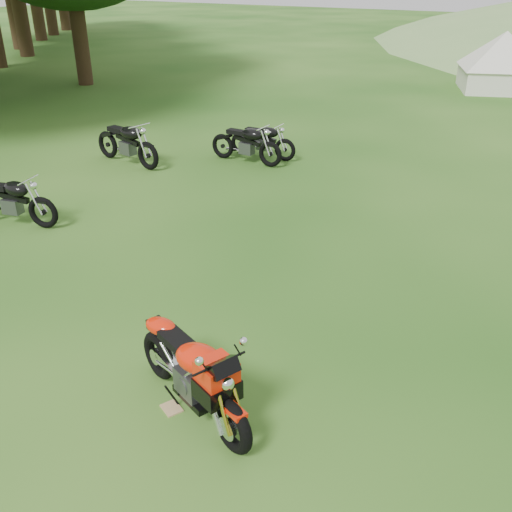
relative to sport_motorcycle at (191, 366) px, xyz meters
The scene contains 9 objects.
ground 1.51m from the sport_motorcycle, 116.04° to the left, with size 120.00×120.00×0.00m, color #15470F.
treeline 26.27m from the sport_motorcycle, 141.73° to the left, with size 28.00×32.00×14.00m, color black, non-canonical shape.
sport_motorcycle is the anchor object (origin of this frame).
plywood_board 0.58m from the sport_motorcycle, 146.99° to the right, with size 0.21×0.17×0.02m, color tan.
vintage_moto_a 5.92m from the sport_motorcycle, 159.35° to the left, with size 1.76×0.41×0.93m, color black, non-canonical shape.
vintage_moto_b 8.47m from the sport_motorcycle, 137.60° to the left, with size 1.97×0.46×1.03m, color black, non-canonical shape.
vintage_moto_c 8.25m from the sport_motorcycle, 119.09° to the left, with size 1.79×0.41×0.94m, color black, non-canonical shape.
vintage_moto_d 8.67m from the sport_motorcycle, 116.68° to the left, with size 1.64×0.38×0.86m, color black, non-canonical shape.
tent_left 19.44m from the sport_motorcycle, 92.67° to the left, with size 2.60×2.60×2.26m, color silver, non-canonical shape.
Camera 1 is at (3.52, -4.73, 4.01)m, focal length 40.00 mm.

